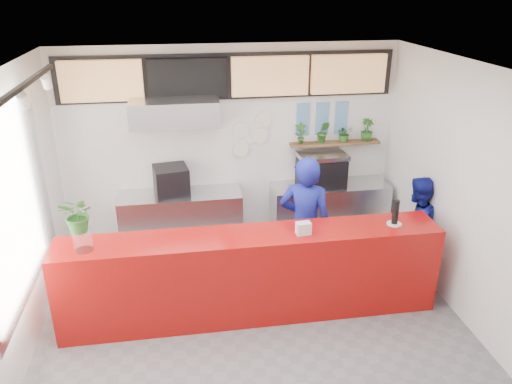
# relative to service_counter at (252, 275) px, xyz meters

# --- Properties ---
(floor) EXTENTS (5.00, 5.00, 0.00)m
(floor) POSITION_rel_service_counter_xyz_m (0.00, -0.40, -0.55)
(floor) COLOR slate
(floor) RESTS_ON ground
(ceiling) EXTENTS (5.00, 5.00, 0.00)m
(ceiling) POSITION_rel_service_counter_xyz_m (0.00, -0.40, 2.45)
(ceiling) COLOR silver
(wall_back) EXTENTS (5.00, 0.00, 5.00)m
(wall_back) POSITION_rel_service_counter_xyz_m (0.00, 2.10, 0.95)
(wall_back) COLOR white
(wall_back) RESTS_ON ground
(wall_left) EXTENTS (0.00, 5.00, 5.00)m
(wall_left) POSITION_rel_service_counter_xyz_m (-2.50, -0.40, 0.95)
(wall_left) COLOR white
(wall_left) RESTS_ON ground
(wall_right) EXTENTS (0.00, 5.00, 5.00)m
(wall_right) POSITION_rel_service_counter_xyz_m (2.50, -0.40, 0.95)
(wall_right) COLOR white
(wall_right) RESTS_ON ground
(service_counter) EXTENTS (4.50, 0.60, 1.10)m
(service_counter) POSITION_rel_service_counter_xyz_m (0.00, 0.00, 0.00)
(service_counter) COLOR #9E0D0B
(service_counter) RESTS_ON ground
(cream_band) EXTENTS (5.00, 0.02, 0.80)m
(cream_band) POSITION_rel_service_counter_xyz_m (0.00, 2.09, 2.05)
(cream_band) COLOR beige
(cream_band) RESTS_ON wall_back
(prep_bench) EXTENTS (1.80, 0.60, 0.90)m
(prep_bench) POSITION_rel_service_counter_xyz_m (-0.80, 1.80, -0.10)
(prep_bench) COLOR #B2B5BA
(prep_bench) RESTS_ON ground
(panini_oven) EXTENTS (0.54, 0.54, 0.43)m
(panini_oven) POSITION_rel_service_counter_xyz_m (-0.91, 1.80, 0.56)
(panini_oven) COLOR black
(panini_oven) RESTS_ON prep_bench
(extraction_hood) EXTENTS (1.20, 0.70, 0.35)m
(extraction_hood) POSITION_rel_service_counter_xyz_m (-0.80, 1.75, 1.60)
(extraction_hood) COLOR #B2B5BA
(extraction_hood) RESTS_ON ceiling
(hood_lip) EXTENTS (1.20, 0.69, 0.31)m
(hood_lip) POSITION_rel_service_counter_xyz_m (-0.80, 1.75, 1.40)
(hood_lip) COLOR #B2B5BA
(hood_lip) RESTS_ON ceiling
(right_bench) EXTENTS (1.80, 0.60, 0.90)m
(right_bench) POSITION_rel_service_counter_xyz_m (1.50, 1.80, -0.10)
(right_bench) COLOR #B2B5BA
(right_bench) RESTS_ON ground
(espresso_machine) EXTENTS (0.69, 0.49, 0.44)m
(espresso_machine) POSITION_rel_service_counter_xyz_m (1.34, 1.80, 0.57)
(espresso_machine) COLOR black
(espresso_machine) RESTS_ON right_bench
(espresso_tray) EXTENTS (0.75, 0.55, 0.07)m
(espresso_tray) POSITION_rel_service_counter_xyz_m (1.34, 1.80, 0.83)
(espresso_tray) COLOR #A1A4A8
(espresso_tray) RESTS_ON espresso_machine
(herb_shelf) EXTENTS (1.40, 0.18, 0.04)m
(herb_shelf) POSITION_rel_service_counter_xyz_m (1.60, 2.00, 0.95)
(herb_shelf) COLOR brown
(herb_shelf) RESTS_ON wall_back
(menu_board_far_left) EXTENTS (1.10, 0.10, 0.55)m
(menu_board_far_left) POSITION_rel_service_counter_xyz_m (-1.75, 1.98, 2.00)
(menu_board_far_left) COLOR tan
(menu_board_far_left) RESTS_ON wall_back
(menu_board_mid_left) EXTENTS (1.10, 0.10, 0.55)m
(menu_board_mid_left) POSITION_rel_service_counter_xyz_m (-0.59, 1.98, 2.00)
(menu_board_mid_left) COLOR black
(menu_board_mid_left) RESTS_ON wall_back
(menu_board_mid_right) EXTENTS (1.10, 0.10, 0.55)m
(menu_board_mid_right) POSITION_rel_service_counter_xyz_m (0.57, 1.98, 2.00)
(menu_board_mid_right) COLOR tan
(menu_board_mid_right) RESTS_ON wall_back
(menu_board_far_right) EXTENTS (1.10, 0.10, 0.55)m
(menu_board_far_right) POSITION_rel_service_counter_xyz_m (1.73, 1.98, 2.00)
(menu_board_far_right) COLOR tan
(menu_board_far_right) RESTS_ON wall_back
(soffit) EXTENTS (4.80, 0.04, 0.65)m
(soffit) POSITION_rel_service_counter_xyz_m (0.00, 2.06, 2.00)
(soffit) COLOR black
(soffit) RESTS_ON wall_back
(window_pane) EXTENTS (0.04, 2.20, 1.90)m
(window_pane) POSITION_rel_service_counter_xyz_m (-2.47, -0.10, 1.15)
(window_pane) COLOR silver
(window_pane) RESTS_ON wall_left
(window_frame) EXTENTS (0.03, 2.30, 2.00)m
(window_frame) POSITION_rel_service_counter_xyz_m (-2.45, -0.10, 1.15)
(window_frame) COLOR #B2B5BA
(window_frame) RESTS_ON wall_left
(track_rail) EXTENTS (0.05, 2.40, 0.04)m
(track_rail) POSITION_rel_service_counter_xyz_m (-2.10, -0.40, 2.39)
(track_rail) COLOR black
(track_rail) RESTS_ON ceiling
(dec_plate_a) EXTENTS (0.24, 0.03, 0.24)m
(dec_plate_a) POSITION_rel_service_counter_xyz_m (0.15, 2.07, 1.20)
(dec_plate_a) COLOR silver
(dec_plate_a) RESTS_ON wall_back
(dec_plate_b) EXTENTS (0.24, 0.03, 0.24)m
(dec_plate_b) POSITION_rel_service_counter_xyz_m (0.45, 2.07, 1.10)
(dec_plate_b) COLOR silver
(dec_plate_b) RESTS_ON wall_back
(dec_plate_c) EXTENTS (0.24, 0.03, 0.24)m
(dec_plate_c) POSITION_rel_service_counter_xyz_m (0.15, 2.07, 0.90)
(dec_plate_c) COLOR silver
(dec_plate_c) RESTS_ON wall_back
(dec_plate_d) EXTENTS (0.24, 0.03, 0.24)m
(dec_plate_d) POSITION_rel_service_counter_xyz_m (0.50, 2.07, 1.35)
(dec_plate_d) COLOR silver
(dec_plate_d) RESTS_ON wall_back
(photo_frame_a) EXTENTS (0.20, 0.02, 0.25)m
(photo_frame_a) POSITION_rel_service_counter_xyz_m (1.10, 2.08, 1.45)
(photo_frame_a) COLOR #598CBF
(photo_frame_a) RESTS_ON wall_back
(photo_frame_b) EXTENTS (0.20, 0.02, 0.25)m
(photo_frame_b) POSITION_rel_service_counter_xyz_m (1.40, 2.08, 1.45)
(photo_frame_b) COLOR #598CBF
(photo_frame_b) RESTS_ON wall_back
(photo_frame_c) EXTENTS (0.20, 0.02, 0.25)m
(photo_frame_c) POSITION_rel_service_counter_xyz_m (1.70, 2.08, 1.45)
(photo_frame_c) COLOR #598CBF
(photo_frame_c) RESTS_ON wall_back
(photo_frame_d) EXTENTS (0.20, 0.02, 0.25)m
(photo_frame_d) POSITION_rel_service_counter_xyz_m (1.10, 2.08, 1.20)
(photo_frame_d) COLOR #598CBF
(photo_frame_d) RESTS_ON wall_back
(photo_frame_e) EXTENTS (0.20, 0.02, 0.25)m
(photo_frame_e) POSITION_rel_service_counter_xyz_m (1.40, 2.08, 1.20)
(photo_frame_e) COLOR #598CBF
(photo_frame_e) RESTS_ON wall_back
(photo_frame_f) EXTENTS (0.20, 0.02, 0.25)m
(photo_frame_f) POSITION_rel_service_counter_xyz_m (1.70, 2.08, 1.20)
(photo_frame_f) COLOR #598CBF
(photo_frame_f) RESTS_ON wall_back
(staff_center) EXTENTS (0.80, 0.68, 1.84)m
(staff_center) POSITION_rel_service_counter_xyz_m (0.76, 0.48, 0.37)
(staff_center) COLOR navy
(staff_center) RESTS_ON ground
(staff_right) EXTENTS (0.86, 0.78, 1.42)m
(staff_right) POSITION_rel_service_counter_xyz_m (2.35, 0.61, 0.16)
(staff_right) COLOR navy
(staff_right) RESTS_ON ground
(herb_a) EXTENTS (0.18, 0.13, 0.33)m
(herb_a) POSITION_rel_service_counter_xyz_m (1.05, 2.00, 1.13)
(herb_a) COLOR #285C20
(herb_a) RESTS_ON herb_shelf
(herb_b) EXTENTS (0.22, 0.19, 0.33)m
(herb_b) POSITION_rel_service_counter_xyz_m (1.40, 2.00, 1.14)
(herb_b) COLOR #285C20
(herb_b) RESTS_ON herb_shelf
(herb_c) EXTENTS (0.26, 0.23, 0.26)m
(herb_c) POSITION_rel_service_counter_xyz_m (1.74, 2.00, 1.10)
(herb_c) COLOR #285C20
(herb_c) RESTS_ON herb_shelf
(herb_d) EXTENTS (0.21, 0.20, 0.34)m
(herb_d) POSITION_rel_service_counter_xyz_m (2.10, 2.00, 1.14)
(herb_d) COLOR #285C20
(herb_d) RESTS_ON herb_shelf
(glass_vase) EXTENTS (0.23, 0.23, 0.25)m
(glass_vase) POSITION_rel_service_counter_xyz_m (-1.85, -0.07, 0.67)
(glass_vase) COLOR silver
(glass_vase) RESTS_ON service_counter
(basil_vase) EXTENTS (0.47, 0.45, 0.41)m
(basil_vase) POSITION_rel_service_counter_xyz_m (-1.85, -0.07, 0.98)
(basil_vase) COLOR #285C20
(basil_vase) RESTS_ON glass_vase
(napkin_holder) EXTENTS (0.18, 0.12, 0.15)m
(napkin_holder) POSITION_rel_service_counter_xyz_m (0.59, -0.08, 0.62)
(napkin_holder) COLOR silver
(napkin_holder) RESTS_ON service_counter
(white_plate) EXTENTS (0.20, 0.20, 0.01)m
(white_plate) POSITION_rel_service_counter_xyz_m (1.73, -0.01, 0.56)
(white_plate) COLOR silver
(white_plate) RESTS_ON service_counter
(pepper_mill) EXTENTS (0.09, 0.09, 0.30)m
(pepper_mill) POSITION_rel_service_counter_xyz_m (1.73, -0.01, 0.71)
(pepper_mill) COLOR black
(pepper_mill) RESTS_ON white_plate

